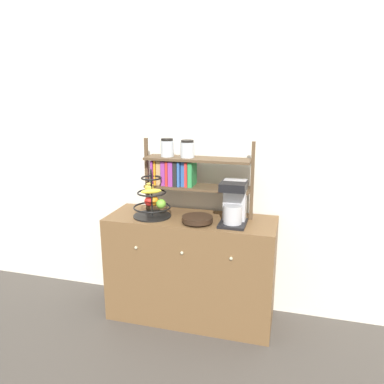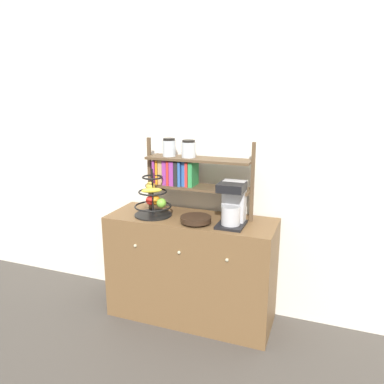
{
  "view_description": "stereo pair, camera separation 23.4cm",
  "coord_description": "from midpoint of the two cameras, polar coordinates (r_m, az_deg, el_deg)",
  "views": [
    {
      "loc": [
        0.7,
        -2.29,
        1.69
      ],
      "look_at": [
        0.01,
        0.23,
        1.01
      ],
      "focal_mm": 35.0,
      "sensor_mm": 36.0,
      "label": 1
    },
    {
      "loc": [
        0.93,
        -2.22,
        1.69
      ],
      "look_at": [
        0.01,
        0.23,
        1.01
      ],
      "focal_mm": 35.0,
      "sensor_mm": 36.0,
      "label": 2
    }
  ],
  "objects": [
    {
      "name": "shelf_hutch",
      "position": [
        2.77,
        1.36,
        3.5
      ],
      "size": [
        0.82,
        0.2,
        0.57
      ],
      "color": "brown",
      "rests_on": "sideboard"
    },
    {
      "name": "wall_back",
      "position": [
        2.9,
        4.1,
        6.89
      ],
      "size": [
        7.0,
        0.05,
        2.6
      ],
      "primitive_type": "cube",
      "color": "silver",
      "rests_on": "ground_plane"
    },
    {
      "name": "sideboard",
      "position": [
        2.91,
        2.2,
        -11.58
      ],
      "size": [
        1.24,
        0.47,
        0.81
      ],
      "color": "brown",
      "rests_on": "ground_plane"
    },
    {
      "name": "ground_plane",
      "position": [
        2.93,
        0.61,
        -20.56
      ],
      "size": [
        12.0,
        12.0,
        0.0
      ],
      "primitive_type": "plane",
      "color": "#47423D"
    },
    {
      "name": "coffee_maker",
      "position": [
        2.59,
        8.79,
        -1.81
      ],
      "size": [
        0.18,
        0.23,
        0.31
      ],
      "color": "black",
      "rests_on": "sideboard"
    },
    {
      "name": "wooden_bowl",
      "position": [
        2.63,
        3.14,
        -4.22
      ],
      "size": [
        0.22,
        0.22,
        0.05
      ],
      "color": "black",
      "rests_on": "sideboard"
    },
    {
      "name": "fruit_stand",
      "position": [
        2.78,
        -3.52,
        -1.29
      ],
      "size": [
        0.28,
        0.28,
        0.36
      ],
      "color": "black",
      "rests_on": "sideboard"
    }
  ]
}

